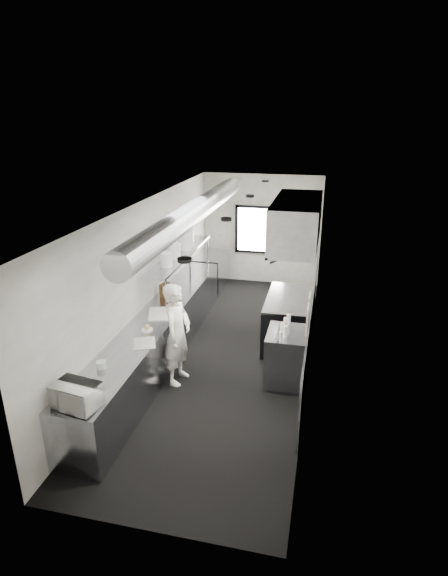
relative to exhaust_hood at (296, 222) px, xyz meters
The scene contains 35 objects.
floor 2.72m from the exhaust_hood, 147.45° to the right, with size 3.00×8.00×0.01m, color black.
ceiling 1.36m from the exhaust_hood, 147.45° to the right, with size 3.00×8.00×0.01m, color beige.
wall_back 3.62m from the exhaust_hood, 108.38° to the left, with size 3.00×0.02×2.80m, color silver.
wall_front 4.93m from the exhaust_hood, 103.13° to the right, with size 3.00×0.02×2.80m, color silver.
wall_left 2.87m from the exhaust_hood, 164.91° to the right, with size 0.02×8.00×2.80m, color silver.
wall_right 1.28m from the exhaust_hood, 60.05° to the right, with size 0.02×8.00×2.80m, color silver.
wall_cladding 1.92m from the exhaust_hood, 46.22° to the right, with size 0.03×5.50×1.10m, color gray.
hvac_duct 1.83m from the exhaust_hood, behind, with size 0.40×0.40×6.40m, color #9A9FA3.
service_window 3.58m from the exhaust_hood, 108.57° to the left, with size 1.36×0.05×1.25m.
exhaust_hood is the anchor object (origin of this frame).
prep_counter 3.20m from the exhaust_hood, 151.89° to the right, with size 0.70×6.00×0.90m, color gray.
pass_shelf 2.46m from the exhaust_hood, behind, with size 0.45×3.00×0.68m.
range 1.92m from the exhaust_hood, behind, with size 0.88×1.60×0.94m.
bottle_station 2.39m from the exhaust_hood, 87.82° to the right, with size 0.65×0.80×0.90m, color gray.
far_work_table 3.88m from the exhaust_hood, 131.94° to the left, with size 0.70×1.20×0.90m, color gray.
notice_sheet_a 2.09m from the exhaust_hood, 78.88° to the right, with size 0.02×0.28×0.38m, color beige.
notice_sheet_b 2.43m from the exhaust_hood, 80.58° to the right, with size 0.02×0.28×0.38m, color beige.
line_cook 2.89m from the exhaust_hood, 133.60° to the right, with size 0.63×0.41×1.72m, color white.
microwave 4.73m from the exhaust_hood, 119.41° to the right, with size 0.51×0.39×0.30m, color silver.
deli_tub_a 4.51m from the exhaust_hood, 124.07° to the right, with size 0.14×0.14×0.10m, color beige.
deli_tub_b 4.14m from the exhaust_hood, 127.56° to the right, with size 0.14×0.14×0.10m, color beige.
newspaper 3.40m from the exhaust_hood, 132.25° to the right, with size 0.32×0.40×0.01m, color silver.
small_plate 3.21m from the exhaust_hood, 140.08° to the right, with size 0.19×0.19×0.02m, color white.
pastry 3.19m from the exhaust_hood, 140.08° to the right, with size 0.09×0.09×0.09m, color #D5C86F.
cutting_board 2.89m from the exhaust_hood, 151.74° to the right, with size 0.43×0.57×0.02m, color silver.
knife_block 2.79m from the exhaust_hood, behind, with size 0.11×0.24×0.26m, color #52341D.
plate_stack_a 2.44m from the exhaust_hood, 166.57° to the right, with size 0.22×0.22×0.26m, color white.
plate_stack_b 2.39m from the exhaust_hood, behind, with size 0.24×0.24×0.31m, color white.
plate_stack_c 2.45m from the exhaust_hood, 165.05° to the left, with size 0.26×0.26×0.36m, color white.
plate_stack_d 2.55m from the exhaust_hood, 158.49° to the left, with size 0.22×0.22×0.34m, color white.
squeeze_bottle_a 2.22m from the exhaust_hood, 90.73° to the right, with size 0.05×0.05×0.16m, color silver.
squeeze_bottle_b 2.10m from the exhaust_hood, 89.01° to the right, with size 0.07×0.07×0.20m, color silver.
squeeze_bottle_c 2.00m from the exhaust_hood, 91.35° to the right, with size 0.06×0.06×0.18m, color silver.
squeeze_bottle_d 1.87m from the exhaust_hood, 90.09° to the right, with size 0.06×0.06×0.19m, color silver.
squeeze_bottle_e 1.77m from the exhaust_hood, 88.10° to the right, with size 0.07×0.07×0.20m, color silver.
Camera 1 is at (1.63, -7.41, 4.23)m, focal length 28.66 mm.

